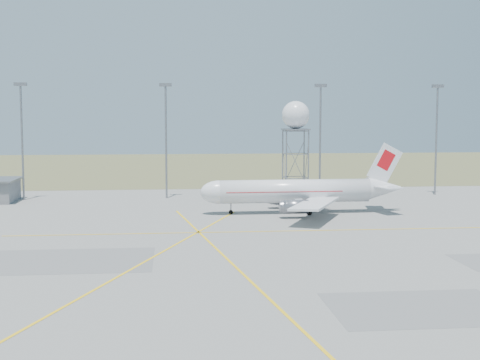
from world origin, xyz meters
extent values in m
plane|color=gray|center=(0.00, 0.00, 0.00)|extent=(400.00, 400.00, 0.00)
cube|color=#5D6738|center=(0.00, 140.00, 0.01)|extent=(400.00, 120.00, 0.03)
cylinder|color=slate|center=(-35.00, 66.00, 10.00)|extent=(0.36, 0.36, 20.00)
cube|color=slate|center=(-35.00, 66.00, 20.20)|extent=(2.20, 0.50, 0.60)
cylinder|color=slate|center=(-10.00, 66.00, 10.00)|extent=(0.36, 0.36, 20.00)
cube|color=slate|center=(-10.00, 66.00, 20.20)|extent=(2.20, 0.50, 0.60)
cylinder|color=slate|center=(18.00, 66.00, 10.00)|extent=(0.36, 0.36, 20.00)
cube|color=slate|center=(18.00, 66.00, 20.20)|extent=(2.20, 0.50, 0.60)
cylinder|color=slate|center=(40.00, 66.00, 10.00)|extent=(0.36, 0.36, 20.00)
cube|color=slate|center=(40.00, 66.00, 20.20)|extent=(2.20, 0.50, 0.60)
cylinder|color=silver|center=(9.51, 45.67, 3.36)|extent=(23.05, 3.97, 3.54)
ellipsoid|color=silver|center=(-1.98, 45.46, 3.36)|extent=(5.72, 3.64, 3.54)
cube|color=black|center=(-3.04, 45.44, 3.89)|extent=(1.38, 1.97, 0.86)
cone|color=silver|center=(23.66, 45.94, 3.63)|extent=(5.37, 3.64, 3.54)
cube|color=silver|center=(23.66, 45.94, 7.34)|extent=(5.67, 0.37, 6.65)
cube|color=red|center=(23.83, 45.94, 7.96)|extent=(3.05, 0.36, 3.41)
cube|color=silver|center=(23.16, 48.76, 4.07)|extent=(2.92, 4.92, 0.16)
cube|color=silver|center=(23.27, 43.10, 4.07)|extent=(2.92, 4.92, 0.16)
cube|color=silver|center=(10.69, 53.65, 2.48)|extent=(10.22, 14.53, 0.32)
cube|color=silver|center=(10.99, 37.74, 2.48)|extent=(9.81, 14.62, 0.32)
cylinder|color=slate|center=(8.53, 50.78, 1.68)|extent=(3.75, 2.10, 2.03)
cylinder|color=slate|center=(8.72, 40.53, 1.68)|extent=(3.75, 2.10, 2.03)
cube|color=red|center=(7.74, 45.64, 3.45)|extent=(17.75, 3.91, 0.11)
cylinder|color=black|center=(-0.21, 45.49, 0.40)|extent=(0.63, 0.63, 0.80)
cube|color=black|center=(11.28, 45.71, 0.40)|extent=(0.98, 5.32, 0.80)
cylinder|color=slate|center=(11.28, 45.71, 0.80)|extent=(0.22, 0.22, 1.59)
cylinder|color=slate|center=(10.37, 57.96, 6.21)|extent=(0.23, 0.23, 12.41)
cylinder|color=slate|center=(14.19, 57.96, 6.21)|extent=(0.23, 0.23, 12.41)
cylinder|color=slate|center=(14.19, 61.78, 6.21)|extent=(0.23, 0.23, 12.41)
cylinder|color=slate|center=(10.37, 61.78, 6.21)|extent=(0.23, 0.23, 12.41)
cube|color=slate|center=(12.28, 59.87, 12.41)|extent=(4.42, 4.42, 0.24)
sphere|color=silver|center=(12.28, 59.87, 14.90)|extent=(4.77, 4.77, 4.77)
camera|label=1|loc=(-9.00, -53.88, 14.96)|focal=50.00mm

